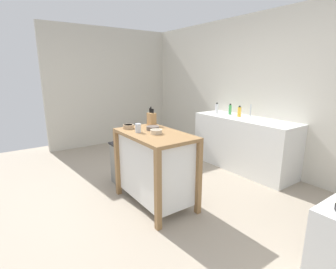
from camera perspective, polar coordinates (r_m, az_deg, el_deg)
The scene contains 15 objects.
ground_plane at distance 3.48m, azimuth -5.52°, elevation -14.36°, with size 6.88×6.88×0.00m, color gray.
wall_back at distance 4.67m, azimuth 19.89°, elevation 8.91°, with size 5.88×0.10×2.60m, color beige.
wall_left at distance 6.10m, azimuth -12.73°, elevation 10.39°, with size 0.10×2.92×2.60m, color beige.
kitchen_island at distance 3.18m, azimuth -2.96°, elevation -6.84°, with size 1.06×0.62×0.93m.
knife_block at distance 3.49m, azimuth -3.73°, elevation 3.60°, with size 0.11×0.09×0.25m.
bowl_stoneware_deep at distance 3.01m, azimuth -2.68°, elevation 0.70°, with size 0.14×0.14×0.05m.
bowl_ceramic_wide at distance 3.20m, azimuth -3.46°, elevation 1.48°, with size 0.16×0.16×0.05m.
bowl_ceramic_small at distance 3.32m, azimuth -8.96°, elevation 1.82°, with size 0.14×0.14×0.05m.
drinking_cup at distance 3.09m, azimuth -6.77°, elevation 1.47°, with size 0.07×0.07×0.11m.
trash_bin at distance 3.85m, azimuth -10.12°, elevation -6.46°, with size 0.36×0.28×0.63m.
sink_counter at distance 4.53m, azimuth 16.55°, elevation -1.93°, with size 1.80×0.60×0.89m.
sink_faucet at distance 4.53m, azimuth 18.14°, elevation 5.12°, with size 0.02×0.02×0.22m.
bottle_hand_soap at distance 4.78m, azimuth 10.95°, elevation 5.79°, with size 0.06×0.06×0.20m.
bottle_spray_cleaner at distance 4.53m, azimuth 15.81°, elevation 4.98°, with size 0.06×0.06×0.19m.
bottle_dish_soap at distance 4.73m, azimuth 13.85°, elevation 5.52°, with size 0.05×0.05×0.20m.
Camera 1 is at (2.67, -1.50, 1.65)m, focal length 26.98 mm.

